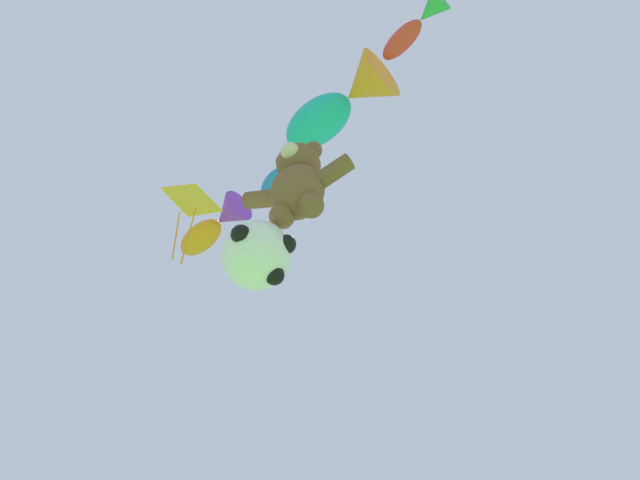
% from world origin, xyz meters
% --- Properties ---
extents(teddy_bear_kite, '(1.79, 0.79, 1.82)m').
position_xyz_m(teddy_bear_kite, '(0.71, 5.50, 10.31)').
color(teddy_bear_kite, brown).
extents(soccer_ball_kite, '(1.07, 1.07, 0.99)m').
position_xyz_m(soccer_ball_kite, '(0.10, 5.59, 9.03)').
color(soccer_ball_kite, white).
extents(fish_kite_crimson, '(1.54, 1.04, 0.49)m').
position_xyz_m(fish_kite_crimson, '(3.00, 5.56, 14.26)').
color(fish_kite_crimson, red).
extents(fish_kite_teal, '(2.60, 1.66, 1.13)m').
position_xyz_m(fish_kite_teal, '(1.10, 6.46, 14.28)').
color(fish_kite_teal, '#19ADB2').
extents(fish_kite_cobalt, '(1.53, 1.17, 0.62)m').
position_xyz_m(fish_kite_cobalt, '(-0.57, 7.40, 14.25)').
color(fish_kite_cobalt, blue).
extents(fish_kite_tangerine, '(2.04, 1.31, 0.79)m').
position_xyz_m(fish_kite_tangerine, '(-2.75, 8.14, 14.44)').
color(fish_kite_tangerine, orange).
extents(diamond_kite, '(0.90, 1.06, 2.96)m').
position_xyz_m(diamond_kite, '(-2.51, 6.94, 13.60)').
color(diamond_kite, yellow).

